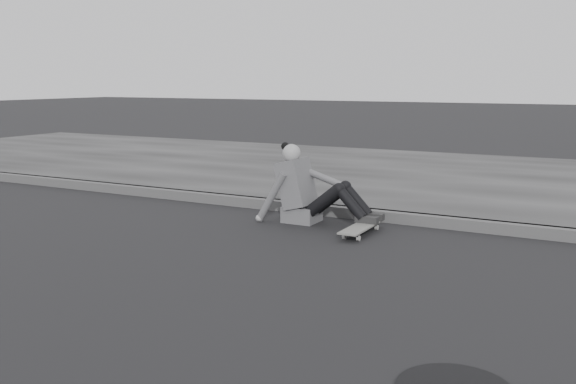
# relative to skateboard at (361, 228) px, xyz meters

# --- Properties ---
(ground) EXTENTS (80.00, 80.00, 0.00)m
(ground) POSITION_rel_skateboard_xyz_m (0.52, -1.88, -0.07)
(ground) COLOR black
(ground) RESTS_ON ground
(curb) EXTENTS (24.00, 0.16, 0.12)m
(curb) POSITION_rel_skateboard_xyz_m (0.52, 0.70, -0.01)
(curb) COLOR #474747
(curb) RESTS_ON ground
(sidewalk) EXTENTS (24.00, 6.00, 0.12)m
(sidewalk) POSITION_rel_skateboard_xyz_m (0.52, 3.72, -0.01)
(sidewalk) COLOR #343434
(sidewalk) RESTS_ON ground
(skateboard) EXTENTS (0.20, 0.78, 0.09)m
(skateboard) POSITION_rel_skateboard_xyz_m (0.00, 0.00, 0.00)
(skateboard) COLOR #A09F9B
(skateboard) RESTS_ON ground
(seated_woman) EXTENTS (1.38, 0.46, 0.88)m
(seated_woman) POSITION_rel_skateboard_xyz_m (-0.73, 0.25, 0.29)
(seated_woman) COLOR #545457
(seated_woman) RESTS_ON ground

